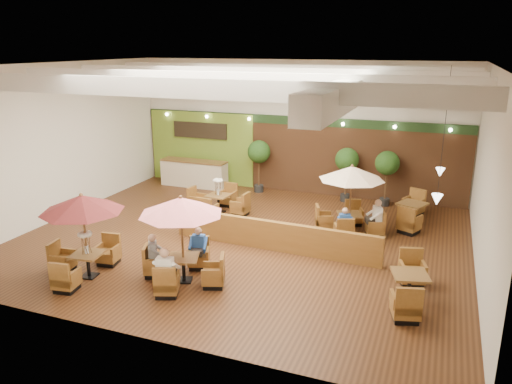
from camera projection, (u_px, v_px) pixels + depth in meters
The scene contains 17 objects.
room at pixel (262, 123), 16.17m from camera, with size 14.04×14.00×5.52m.
service_counter at pixel (194, 173), 22.11m from camera, with size 3.00×0.75×1.18m.
booth_divider at pixel (273, 236), 15.26m from camera, with size 6.66×0.18×0.92m, color brown.
table_0 at pixel (82, 217), 13.14m from camera, with size 2.28×2.37×2.38m.
table_1 at pixel (182, 223), 12.89m from camera, with size 2.48×2.48×2.40m.
table_2 at pixel (351, 186), 16.31m from camera, with size 2.44×2.44×2.36m.
table_3 at pixel (218, 202), 18.67m from camera, with size 2.39×2.39×1.48m.
table_4 at pixel (409, 288), 12.22m from camera, with size 1.04×2.63×0.94m.
table_5 at pixel (412, 214), 17.52m from camera, with size 1.14×2.77×0.97m.
topiary_0 at pixel (259, 154), 20.95m from camera, with size 0.96×0.96×2.23m.
topiary_1 at pixel (347, 162), 19.69m from camera, with size 0.94×0.94×2.18m.
topiary_2 at pixel (387, 165), 19.16m from camera, with size 0.94×0.94×2.17m.
diner_0 at pixel (166, 267), 12.36m from camera, with size 0.46×0.40×0.86m.
diner_1 at pixel (198, 244), 13.94m from camera, with size 0.40×0.35×0.73m.
diner_2 at pixel (154, 251), 13.45m from camera, with size 0.41×0.43×0.76m.
diner_3 at pixel (344, 220), 15.80m from camera, with size 0.38×0.34×0.71m.
diner_4 at pixel (376, 214), 16.26m from camera, with size 0.42×0.45×0.81m.
Camera 1 is at (5.82, -13.93, 6.09)m, focal length 35.00 mm.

